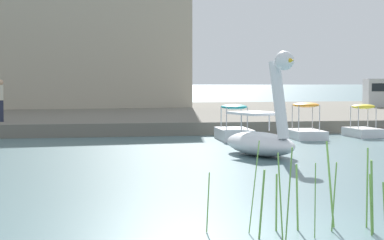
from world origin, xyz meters
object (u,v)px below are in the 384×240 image
at_px(pedal_boat_teal, 234,129).
at_px(pedal_boat_orange, 306,128).
at_px(pedal_boat_yellow, 363,127).
at_px(swan_boat, 262,135).
at_px(person_on_path, 1,99).

relative_size(pedal_boat_teal, pedal_boat_orange, 1.06).
bearing_deg(pedal_boat_orange, pedal_boat_yellow, 9.45).
bearing_deg(swan_boat, pedal_boat_yellow, 44.13).
height_order(pedal_boat_yellow, person_on_path, person_on_path).
xyz_separation_m(swan_boat, pedal_boat_teal, (0.44, 5.50, -0.22)).
distance_m(swan_boat, pedal_boat_orange, 6.46).
distance_m(pedal_boat_orange, person_on_path, 13.09).
distance_m(pedal_boat_yellow, person_on_path, 15.54).
relative_size(pedal_boat_teal, person_on_path, 1.25).
distance_m(swan_boat, pedal_boat_teal, 5.52).
bearing_deg(swan_boat, person_on_path, 132.76).
height_order(swan_boat, pedal_boat_teal, swan_boat).
height_order(pedal_boat_orange, pedal_boat_yellow, pedal_boat_orange).
relative_size(swan_boat, pedal_boat_yellow, 1.86).
xyz_separation_m(pedal_boat_teal, person_on_path, (-9.38, 4.16, 1.11)).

